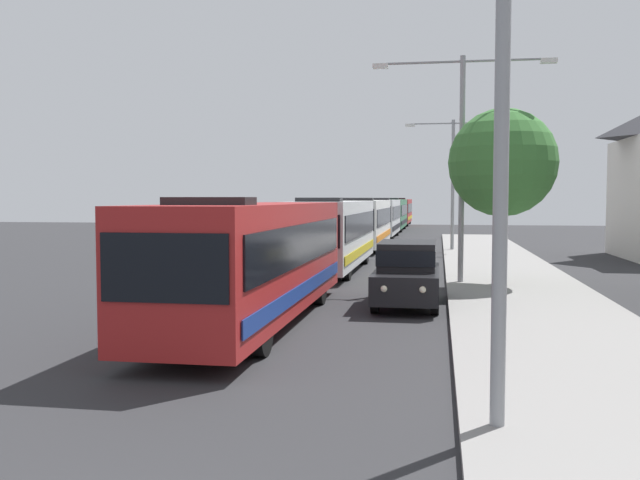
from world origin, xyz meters
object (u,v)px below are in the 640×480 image
Objects in this scene: bus_tail_end at (399,211)px; roadside_tree at (503,163)px; streetlamp_near at (503,42)px; streetlamp_mid at (462,143)px; white_suv at (407,271)px; bus_middle at (364,222)px; bus_fourth_in_line at (381,217)px; box_truck_oncoming at (376,210)px; bus_rear at (392,213)px; bus_second_in_line at (333,232)px; bus_lead at (255,257)px; streetlamp_far at (453,170)px.

bus_tail_end is 57.11m from roadside_tree.
streetlamp_near is 1.03× the size of streetlamp_mid.
white_suv is 6.63m from roadside_tree.
bus_middle is 13.07m from bus_fourth_in_line.
box_truck_oncoming is at bearing 97.98° from streetlamp_mid.
bus_middle is 25.59m from bus_rear.
bus_lead is at bearing -90.00° from bus_second_in_line.
streetlamp_mid is at bearing -82.84° from bus_rear.
bus_fourth_in_line is 31.13m from streetlamp_mid.
bus_rear is (0.00, 12.52, 0.00)m from bus_fourth_in_line.
streetlamp_mid reaches higher than streetlamp_far.
streetlamp_near reaches higher than roadside_tree.
streetlamp_mid is (5.40, -4.45, 3.49)m from bus_second_in_line.
streetlamp_mid reaches higher than bus_fourth_in_line.
bus_lead reaches higher than white_suv.
streetlamp_far reaches higher than white_suv.
bus_second_in_line is 8.75m from roadside_tree.
bus_fourth_in_line is at bearing -84.03° from box_truck_oncoming.
bus_middle is 6.37m from streetlamp_far.
bus_lead is 11.02m from roadside_tree.
bus_middle is 1.03× the size of bus_fourth_in_line.
bus_middle is 1.38× the size of streetlamp_mid.
bus_fourth_in_line is 1.76× the size of roadside_tree.
bus_tail_end is 6.59m from box_truck_oncoming.
streetlamp_far is at bearing 90.00° from streetlamp_near.
bus_middle is 19.17m from roadside_tree.
streetlamp_far is at bearing 65.32° from bus_second_in_line.
bus_rear is 19.33m from box_truck_oncoming.
bus_lead is 2.58× the size of white_suv.
bus_rear is (0.00, 38.53, 0.00)m from bus_second_in_line.
bus_tail_end is (0.00, 13.34, 0.00)m from bus_rear.
bus_lead is at bearing -90.00° from bus_middle.
bus_rear is 43.91m from roadside_tree.
bus_lead is 0.99× the size of bus_tail_end.
streetlamp_far is (0.00, 32.39, -0.35)m from streetlamp_near.
bus_lead and bus_fourth_in_line have the same top height.
bus_second_in_line and bus_fourth_in_line have the same top height.
bus_tail_end is at bearing 95.48° from streetlamp_mid.
bus_tail_end reaches higher than white_suv.
bus_middle is 0.93× the size of bus_tail_end.
bus_fourth_in_line is at bearing 102.47° from roadside_tree.
streetlamp_mid is at bearing 167.20° from roadside_tree.
roadside_tree is (6.81, -17.71, 2.74)m from bus_middle.
bus_rear is at bearing 94.40° from white_suv.
white_suv is 0.57× the size of streetlamp_mid.
streetlamp_near reaches higher than streetlamp_far.
streetlamp_near is (5.40, -59.17, 3.52)m from bus_rear.
white_suv is 6.78m from streetlamp_mid.
bus_tail_end is 40.61m from streetlamp_far.
streetlamp_mid is (5.40, -17.39, 3.49)m from bus_middle.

